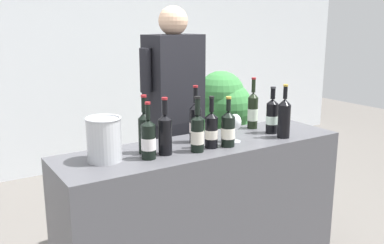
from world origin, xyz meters
TOP-DOWN VIEW (x-y plane):
  - wall_back at (0.00, 2.60)m, footprint 8.00×0.10m
  - counter at (0.00, 0.00)m, footprint 1.83×0.51m
  - wine_bottle_0 at (-0.31, -0.05)m, footprint 0.08×0.08m
  - wine_bottle_1 at (0.51, -0.15)m, footprint 0.08×0.08m
  - wine_bottle_2 at (-0.03, 0.07)m, footprint 0.07×0.07m
  - wine_bottle_3 at (-0.01, -0.08)m, footprint 0.08×0.08m
  - wine_bottle_4 at (-0.39, 0.03)m, footprint 0.07×0.07m
  - wine_bottle_5 at (-0.12, -0.11)m, footprint 0.08×0.08m
  - wine_bottle_6 at (0.50, 0.15)m, footprint 0.07×0.07m
  - wine_bottle_7 at (-0.42, -0.07)m, footprint 0.08×0.08m
  - wine_bottle_8 at (0.53, -0.02)m, footprint 0.08×0.08m
  - wine_bottle_9 at (0.09, -0.11)m, footprint 0.08×0.08m
  - wine_glass at (0.19, -0.06)m, footprint 0.08×0.08m
  - ice_bucket at (-0.64, 0.02)m, footprint 0.19×0.19m
  - person_server at (0.11, 0.56)m, footprint 0.55×0.29m
  - potted_shrub at (0.82, 0.92)m, footprint 0.50×0.50m

SIDE VIEW (x-z plane):
  - counter at x=0.00m, z-range 0.00..0.91m
  - potted_shrub at x=0.82m, z-range 0.16..1.38m
  - person_server at x=0.11m, z-range -0.02..1.74m
  - wine_bottle_9 at x=0.09m, z-range 0.87..1.17m
  - wine_bottle_3 at x=-0.01m, z-range 0.87..1.18m
  - wine_bottle_7 at x=-0.42m, z-range 0.87..1.18m
  - wine_bottle_5 at x=-0.12m, z-range 0.86..1.19m
  - wine_bottle_8 at x=0.53m, z-range 0.87..1.19m
  - wine_glass at x=0.19m, z-range 0.94..1.12m
  - ice_bucket at x=-0.64m, z-range 0.91..1.16m
  - wine_bottle_0 at x=-0.31m, z-range 0.87..1.20m
  - wine_bottle_2 at x=-0.03m, z-range 0.86..1.22m
  - wine_bottle_6 at x=0.50m, z-range 0.86..1.22m
  - wine_bottle_4 at x=-0.39m, z-range 0.88..1.21m
  - wine_bottle_1 at x=0.51m, z-range 0.87..1.22m
  - wall_back at x=0.00m, z-range 0.00..2.80m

